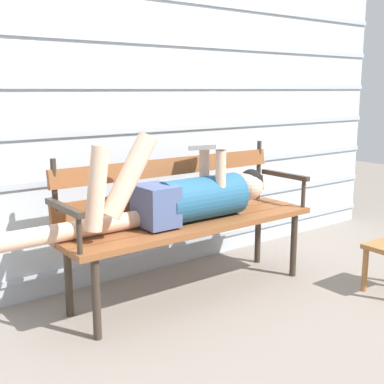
{
  "coord_description": "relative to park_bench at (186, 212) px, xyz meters",
  "views": [
    {
      "loc": [
        -1.79,
        -2.27,
        1.27
      ],
      "look_at": [
        0.0,
        0.1,
        0.66
      ],
      "focal_mm": 46.68,
      "sensor_mm": 36.0,
      "label": 1
    }
  ],
  "objects": [
    {
      "name": "ground_plane",
      "position": [
        0.0,
        -0.17,
        -0.52
      ],
      "size": [
        12.0,
        12.0,
        0.0
      ],
      "primitive_type": "plane",
      "color": "gray"
    },
    {
      "name": "reclining_person",
      "position": [
        -0.08,
        -0.07,
        0.12
      ],
      "size": [
        1.8,
        0.27,
        0.57
      ],
      "color": "#23567A"
    },
    {
      "name": "park_bench",
      "position": [
        0.0,
        0.0,
        0.0
      ],
      "size": [
        1.7,
        0.46,
        0.9
      ],
      "color": "brown",
      "rests_on": "ground"
    },
    {
      "name": "house_siding",
      "position": [
        0.0,
        0.47,
        0.77
      ],
      "size": [
        4.77,
        0.08,
        2.58
      ],
      "color": "#B2BCC6",
      "rests_on": "ground"
    }
  ]
}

